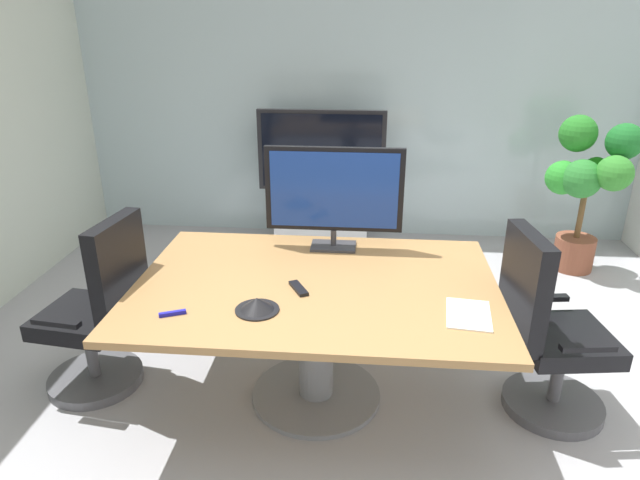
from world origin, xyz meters
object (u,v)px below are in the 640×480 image
at_px(office_chair_right, 547,341).
at_px(remote_control, 299,288).
at_px(wall_display_unit, 322,200).
at_px(potted_plant, 588,180).
at_px(conference_phone, 257,305).
at_px(conference_table, 316,310).
at_px(office_chair_left, 100,320).
at_px(tv_monitor, 334,192).

relative_size(office_chair_right, remote_control, 6.41).
bearing_deg(wall_display_unit, office_chair_right, -58.97).
distance_m(potted_plant, conference_phone, 3.31).
bearing_deg(conference_table, potted_plant, 43.28).
bearing_deg(office_chair_left, conference_phone, 79.04).
height_order(conference_phone, remote_control, conference_phone).
distance_m(office_chair_left, potted_plant, 3.94).
xyz_separation_m(conference_table, office_chair_right, (1.27, 0.00, -0.13)).
xyz_separation_m(tv_monitor, conference_phone, (-0.32, -0.84, -0.33)).
bearing_deg(office_chair_right, tv_monitor, 59.63).
height_order(potted_plant, conference_phone, potted_plant).
bearing_deg(office_chair_right, potted_plant, -30.53).
distance_m(office_chair_left, wall_display_unit, 2.66).
distance_m(conference_table, office_chair_left, 1.28).
bearing_deg(potted_plant, remote_control, -136.52).
relative_size(office_chair_right, wall_display_unit, 0.83).
xyz_separation_m(office_chair_right, conference_phone, (-1.53, -0.33, 0.33)).
relative_size(conference_phone, remote_control, 1.29).
relative_size(tv_monitor, wall_display_unit, 0.64).
xyz_separation_m(conference_table, potted_plant, (2.11, 1.99, 0.24)).
xyz_separation_m(office_chair_left, office_chair_right, (2.55, 0.01, 0.00)).
height_order(office_chair_right, conference_phone, office_chair_right).
xyz_separation_m(office_chair_left, wall_display_unit, (1.09, 2.42, -0.01)).
distance_m(wall_display_unit, remote_control, 2.54).
height_order(conference_table, remote_control, remote_control).
bearing_deg(conference_phone, office_chair_left, 162.00).
relative_size(tv_monitor, potted_plant, 0.63).
distance_m(wall_display_unit, conference_phone, 2.78).
xyz_separation_m(tv_monitor, remote_control, (-0.15, -0.60, -0.35)).
bearing_deg(conference_table, office_chair_right, 0.15).
bearing_deg(conference_phone, office_chair_right, 12.30).
relative_size(office_chair_right, tv_monitor, 1.30).
relative_size(wall_display_unit, conference_phone, 5.95).
bearing_deg(office_chair_right, office_chair_left, 82.42).
height_order(office_chair_right, wall_display_unit, wall_display_unit).
bearing_deg(remote_control, wall_display_unit, 63.57).
distance_m(office_chair_left, conference_phone, 1.12).
distance_m(conference_table, wall_display_unit, 2.43).
bearing_deg(office_chair_right, conference_table, 82.46).
bearing_deg(conference_phone, potted_plant, 44.36).
xyz_separation_m(wall_display_unit, conference_phone, (-0.08, -2.75, 0.35)).
bearing_deg(office_chair_left, remote_control, 92.64).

